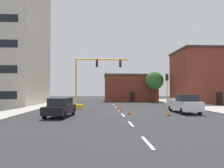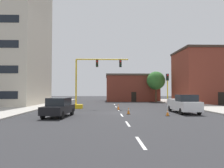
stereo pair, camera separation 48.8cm
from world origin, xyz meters
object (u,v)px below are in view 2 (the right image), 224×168
traffic_signal_gantry (83,92)px  sedan_black_near_left (59,107)px  traffic_light_pole_right (167,83)px  traffic_cone_roadside_b (168,113)px  traffic_cone_roadside_a (128,111)px  tree_right_far (156,81)px  pickup_truck_white (184,104)px  traffic_cone_roadside_c (118,107)px

traffic_signal_gantry → sedan_black_near_left: bearing=-97.5°
traffic_light_pole_right → traffic_cone_roadside_b: size_ratio=7.61×
traffic_light_pole_right → traffic_cone_roadside_a: 10.43m
traffic_signal_gantry → traffic_light_pole_right: (11.72, 0.21, 1.35)m
tree_right_far → traffic_cone_roadside_b: (-5.06, -25.21, -4.35)m
pickup_truck_white → tree_right_far: bearing=83.6°
pickup_truck_white → traffic_cone_roadside_a: (-6.07, -1.05, -0.64)m
traffic_light_pole_right → sedan_black_near_left: size_ratio=1.02×
sedan_black_near_left → traffic_cone_roadside_a: (6.63, 1.96, -0.55)m
traffic_cone_roadside_a → traffic_cone_roadside_c: size_ratio=0.89×
traffic_signal_gantry → tree_right_far: traffic_signal_gantry is taller
traffic_cone_roadside_a → traffic_cone_roadside_b: 3.88m
tree_right_far → traffic_cone_roadside_b: 26.08m
tree_right_far → traffic_cone_roadside_c: (-9.33, -18.67, -4.28)m
tree_right_far → traffic_signal_gantry: bearing=-130.9°
tree_right_far → pickup_truck_white: tree_right_far is taller
tree_right_far → pickup_truck_white: 23.01m
traffic_cone_roadside_b → traffic_cone_roadside_c: 7.81m
tree_right_far → traffic_cone_roadside_a: tree_right_far is taller
traffic_light_pole_right → pickup_truck_white: size_ratio=0.89×
traffic_signal_gantry → sedan_black_near_left: size_ratio=1.72×
pickup_truck_white → traffic_cone_roadside_b: (-2.54, -2.64, -0.67)m
traffic_signal_gantry → tree_right_far: 21.53m
traffic_light_pole_right → traffic_cone_roadside_b: bearing=-106.8°
tree_right_far → pickup_truck_white: (-2.53, -22.57, -3.68)m
pickup_truck_white → traffic_cone_roadside_b: bearing=-133.8°
traffic_light_pole_right → pickup_truck_white: traffic_light_pole_right is taller
traffic_signal_gantry → traffic_cone_roadside_b: bearing=-45.3°
pickup_truck_white → traffic_cone_roadside_a: size_ratio=7.82×
traffic_signal_gantry → pickup_truck_white: traffic_signal_gantry is taller
sedan_black_near_left → traffic_light_pole_right: bearing=36.6°
traffic_signal_gantry → traffic_cone_roadside_a: size_ratio=11.66×
pickup_truck_white → sedan_black_near_left: size_ratio=1.15×
pickup_truck_white → traffic_cone_roadside_c: bearing=150.2°
traffic_light_pole_right → traffic_cone_roadside_a: size_ratio=6.94×
traffic_signal_gantry → traffic_cone_roadside_c: (4.66, -2.49, -1.80)m
traffic_light_pole_right → tree_right_far: bearing=81.9°
pickup_truck_white → traffic_cone_roadside_c: (-6.80, 3.90, -0.59)m
pickup_truck_white → traffic_cone_roadside_a: bearing=-170.2°
tree_right_far → traffic_light_pole_right: bearing=-98.1°
traffic_signal_gantry → traffic_cone_roadside_a: 9.37m
traffic_cone_roadside_b → traffic_cone_roadside_c: size_ratio=0.81×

